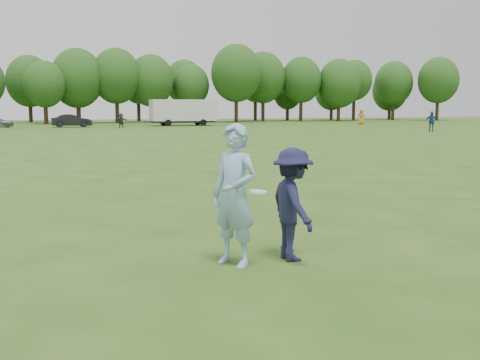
# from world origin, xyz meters

# --- Properties ---
(ground) EXTENTS (200.00, 200.00, 0.00)m
(ground) POSITION_xyz_m (0.00, 0.00, 0.00)
(ground) COLOR #284C15
(ground) RESTS_ON ground
(thrower) EXTENTS (0.80, 0.89, 2.04)m
(thrower) POSITION_xyz_m (-1.10, -0.38, 1.02)
(thrower) COLOR #89ADD3
(thrower) RESTS_ON ground
(defender) EXTENTS (0.66, 1.11, 1.68)m
(defender) POSITION_xyz_m (-0.19, -0.41, 0.84)
(defender) COLOR #1B1B3B
(defender) RESTS_ON ground
(player_far_b) EXTENTS (1.12, 1.10, 1.90)m
(player_far_b) POSITION_xyz_m (31.42, 35.18, 0.95)
(player_far_b) COLOR navy
(player_far_b) RESTS_ON ground
(player_far_c) EXTENTS (1.17, 1.13, 2.02)m
(player_far_c) POSITION_xyz_m (36.81, 55.38, 1.01)
(player_far_c) COLOR #C87317
(player_far_c) RESTS_ON ground
(player_far_d) EXTENTS (1.57, 0.81, 1.62)m
(player_far_d) POSITION_xyz_m (5.64, 54.35, 0.81)
(player_far_d) COLOR #292929
(player_far_d) RESTS_ON ground
(car_f) EXTENTS (4.55, 1.83, 1.47)m
(car_f) POSITION_xyz_m (0.75, 59.07, 0.74)
(car_f) COLOR black
(car_f) RESTS_ON ground
(field_cone) EXTENTS (0.28, 0.28, 0.30)m
(field_cone) POSITION_xyz_m (17.53, 40.43, 0.15)
(field_cone) COLOR #FF430D
(field_cone) RESTS_ON ground
(disc_in_play) EXTENTS (0.29, 0.29, 0.06)m
(disc_in_play) POSITION_xyz_m (-0.84, -0.62, 1.09)
(disc_in_play) COLOR white
(disc_in_play) RESTS_ON ground
(cargo_trailer) EXTENTS (9.00, 2.75, 3.20)m
(cargo_trailer) POSITION_xyz_m (14.08, 59.88, 1.78)
(cargo_trailer) COLOR silver
(cargo_trailer) RESTS_ON ground
(treeline) EXTENTS (130.35, 18.39, 11.74)m
(treeline) POSITION_xyz_m (2.81, 76.90, 6.26)
(treeline) COLOR #332114
(treeline) RESTS_ON ground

